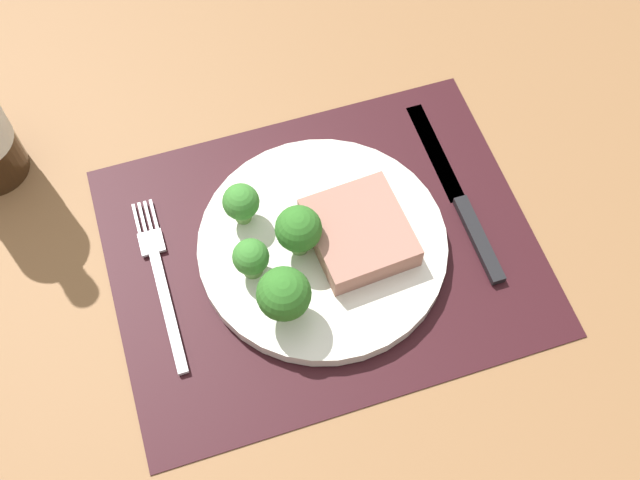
# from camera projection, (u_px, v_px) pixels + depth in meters

# --- Properties ---
(ground_plane) EXTENTS (1.40, 1.10, 0.03)m
(ground_plane) POSITION_uv_depth(u_px,v_px,m) (322.00, 257.00, 0.78)
(ground_plane) COLOR brown
(placemat) EXTENTS (0.42, 0.33, 0.00)m
(placemat) POSITION_uv_depth(u_px,v_px,m) (322.00, 250.00, 0.77)
(placemat) COLOR black
(placemat) RESTS_ON ground_plane
(plate) EXTENTS (0.25, 0.25, 0.02)m
(plate) POSITION_uv_depth(u_px,v_px,m) (322.00, 245.00, 0.76)
(plate) COLOR silver
(plate) RESTS_ON placemat
(steak) EXTENTS (0.10, 0.10, 0.03)m
(steak) POSITION_uv_depth(u_px,v_px,m) (359.00, 232.00, 0.74)
(steak) COLOR #9E6B5B
(steak) RESTS_ON plate
(broccoli_front_edge) EXTENTS (0.04, 0.04, 0.06)m
(broccoli_front_edge) POSITION_uv_depth(u_px,v_px,m) (300.00, 233.00, 0.72)
(broccoli_front_edge) COLOR #6B994C
(broccoli_front_edge) RESTS_ON plate
(broccoli_back_left) EXTENTS (0.04, 0.04, 0.05)m
(broccoli_back_left) POSITION_uv_depth(u_px,v_px,m) (241.00, 203.00, 0.74)
(broccoli_back_left) COLOR #6B994C
(broccoli_back_left) RESTS_ON plate
(broccoli_near_steak) EXTENTS (0.03, 0.03, 0.05)m
(broccoli_near_steak) POSITION_uv_depth(u_px,v_px,m) (251.00, 258.00, 0.72)
(broccoli_near_steak) COLOR #5B8942
(broccoli_near_steak) RESTS_ON plate
(broccoli_center) EXTENTS (0.05, 0.05, 0.07)m
(broccoli_center) POSITION_uv_depth(u_px,v_px,m) (284.00, 294.00, 0.68)
(broccoli_center) COLOR #6B994C
(broccoli_center) RESTS_ON plate
(fork) EXTENTS (0.02, 0.19, 0.01)m
(fork) POSITION_uv_depth(u_px,v_px,m) (161.00, 280.00, 0.75)
(fork) COLOR silver
(fork) RESTS_ON placemat
(knife) EXTENTS (0.02, 0.23, 0.01)m
(knife) POSITION_uv_depth(u_px,v_px,m) (461.00, 203.00, 0.79)
(knife) COLOR black
(knife) RESTS_ON placemat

